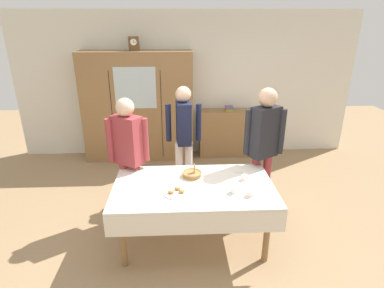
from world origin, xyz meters
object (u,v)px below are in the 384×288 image
dining_table (194,194)px  pastry_plate (176,192)px  spoon_center (154,199)px  spoon_mid_right (171,182)px  person_beside_shelf (128,149)px  tea_cup_front_edge (233,191)px  mantel_clock (134,44)px  wall_cabinet (138,107)px  person_behind_table_right (184,130)px  bookshelf_low (228,133)px  book_stack (229,108)px  bread_basket (192,174)px  tea_cup_near_right (244,178)px  tea_cup_far_right (250,194)px  spoon_far_left (240,173)px  person_near_right_end (264,140)px

dining_table → pastry_plate: (-0.20, -0.13, 0.11)m
dining_table → spoon_center: spoon_center is taller
spoon_mid_right → dining_table: bearing=-23.8°
spoon_center → pastry_plate: bearing=25.3°
spoon_mid_right → pastry_plate: bearing=-76.7°
person_beside_shelf → tea_cup_front_edge: bearing=-30.0°
mantel_clock → spoon_center: 3.19m
wall_cabinet → spoon_center: bearing=-80.6°
pastry_plate → person_behind_table_right: (0.11, 1.37, 0.24)m
bookshelf_low → person_behind_table_right: bearing=-122.4°
book_stack → bread_basket: (-0.82, -2.39, -0.16)m
tea_cup_near_right → tea_cup_far_right: size_ratio=1.00×
spoon_far_left → person_near_right_end: person_near_right_end is taller
person_beside_shelf → person_near_right_end: bearing=1.2°
wall_cabinet → bookshelf_low: 1.80m
book_stack → spoon_mid_right: 2.75m
dining_table → tea_cup_near_right: tea_cup_near_right is taller
dining_table → person_beside_shelf: person_beside_shelf is taller
book_stack → person_beside_shelf: 2.64m
person_beside_shelf → tea_cup_far_right: bearing=-29.3°
bread_basket → tea_cup_near_right: bearing=-11.2°
spoon_mid_right → spoon_far_left: 0.87m
spoon_mid_right → spoon_far_left: same height
tea_cup_front_edge → spoon_center: 0.86m
mantel_clock → person_behind_table_right: size_ratio=0.14×
spoon_mid_right → person_behind_table_right: size_ratio=0.07×
wall_cabinet → bread_basket: 2.51m
dining_table → person_near_right_end: bearing=31.9°
spoon_mid_right → person_beside_shelf: size_ratio=0.07×
bookshelf_low → tea_cup_near_right: size_ratio=8.53×
tea_cup_near_right → spoon_mid_right: tea_cup_near_right is taller
wall_cabinet → bread_basket: wall_cabinet is taller
bread_basket → tea_cup_far_right: bearing=-39.3°
tea_cup_front_edge → tea_cup_far_right: (0.17, -0.08, 0.00)m
tea_cup_front_edge → spoon_far_left: size_ratio=1.09×
book_stack → tea_cup_far_right: (-0.22, -2.88, -0.17)m
bookshelf_low → tea_cup_near_right: (-0.20, -2.51, 0.33)m
bread_basket → spoon_far_left: bearing=5.9°
spoon_center → person_near_right_end: 1.62m
mantel_clock → person_behind_table_right: (0.82, -1.36, -1.13)m
tea_cup_front_edge → spoon_far_left: 0.51m
book_stack → bread_basket: book_stack is taller
tea_cup_far_right → pastry_plate: tea_cup_far_right is taller
wall_cabinet → spoon_center: wall_cabinet is taller
bookshelf_low → pastry_plate: size_ratio=3.96×
bookshelf_low → person_beside_shelf: person_beside_shelf is taller
bookshelf_low → person_near_right_end: person_near_right_end is taller
book_stack → bookshelf_low: bearing=180.0°
dining_table → spoon_mid_right: bearing=156.2°
tea_cup_far_right → wall_cabinet: bearing=117.8°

